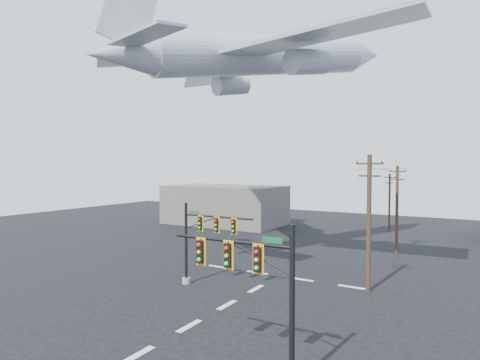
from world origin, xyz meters
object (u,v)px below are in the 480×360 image
Objects in this scene: signal_mast_near at (259,291)px; utility_pole_a at (369,220)px; signal_mast_far at (201,240)px; utility_pole_b at (397,208)px; utility_pole_c at (389,201)px; airliner at (266,56)px.

signal_mast_near is 14.72m from utility_pole_a.
signal_mast_near reaches higher than signal_mast_far.
utility_pole_c is (-3.21, 14.20, -0.58)m from utility_pole_b.
utility_pole_a is 17.62m from airliner.
signal_mast_far is at bearing -161.14° from airliner.
utility_pole_b is 20.39m from airliner.
airliner reaches higher than signal_mast_far.
utility_pole_a is (11.09, 5.22, 1.64)m from signal_mast_far.
airliner reaches higher than signal_mast_near.
utility_pole_b reaches higher than signal_mast_far.
utility_pole_a reaches higher than utility_pole_c.
airliner is (-6.54, -24.88, 14.94)m from utility_pole_c.
signal_mast_near is at bearing -110.68° from utility_pole_c.
utility_pole_b is at bearing -100.98° from utility_pole_c.
signal_mast_far is at bearing -97.98° from utility_pole_b.
signal_mast_far is at bearing -149.23° from utility_pole_a.
utility_pole_a reaches higher than utility_pole_b.
utility_pole_b is 1.14× the size of utility_pole_c.
utility_pole_a is at bearing -84.76° from airliner.
utility_pole_c is at bearing 93.04° from signal_mast_near.
utility_pole_c is at bearing 10.40° from airliner.
airliner is at bearing 115.82° from signal_mast_near.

